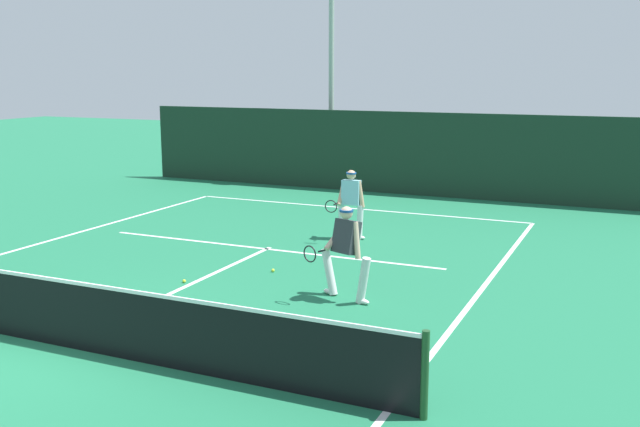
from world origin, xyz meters
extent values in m
plane|color=#1F704A|center=(0.00, 0.00, 0.00)|extent=(80.00, 80.00, 0.00)
cube|color=white|center=(0.00, 11.46, 0.00)|extent=(9.92, 0.10, 0.01)
cube|color=white|center=(4.96, 0.00, 0.00)|extent=(0.10, 22.91, 0.01)
cube|color=white|center=(0.00, 6.24, 0.00)|extent=(8.09, 0.10, 0.01)
cube|color=white|center=(0.00, 3.20, 0.00)|extent=(0.10, 6.40, 0.01)
cylinder|color=#1E4723|center=(5.39, 0.00, 0.53)|extent=(0.09, 0.09, 1.05)
cube|color=black|center=(0.00, 0.00, 0.48)|extent=(10.70, 0.02, 0.96)
cube|color=white|center=(0.00, 0.00, 0.98)|extent=(10.70, 0.03, 0.05)
cylinder|color=silver|center=(3.31, 3.55, 0.41)|extent=(0.32, 0.23, 0.83)
cylinder|color=silver|center=(2.57, 3.82, 0.41)|extent=(0.38, 0.26, 0.83)
ellipsoid|color=white|center=(3.31, 3.55, 0.04)|extent=(0.28, 0.19, 0.09)
ellipsoid|color=white|center=(2.57, 3.82, 0.04)|extent=(0.28, 0.19, 0.09)
cube|color=#2D3338|center=(2.94, 3.68, 1.10)|extent=(0.51, 0.47, 0.61)
cylinder|color=beige|center=(3.16, 3.60, 1.08)|extent=(0.19, 0.15, 0.63)
cylinder|color=beige|center=(2.72, 3.76, 1.08)|extent=(0.28, 0.55, 0.46)
sphere|color=beige|center=(2.94, 3.68, 1.51)|extent=(0.22, 0.22, 0.22)
cylinder|color=#19478C|center=(2.94, 3.68, 1.55)|extent=(0.30, 0.30, 0.04)
cylinder|color=black|center=(2.58, 3.55, 0.86)|extent=(0.12, 0.26, 0.03)
torus|color=black|center=(2.47, 3.23, 0.86)|extent=(0.28, 0.12, 0.29)
cylinder|color=silver|center=(1.54, 7.95, 0.41)|extent=(0.19, 0.16, 0.82)
cylinder|color=silver|center=(1.10, 7.92, 0.41)|extent=(0.20, 0.16, 0.82)
ellipsoid|color=white|center=(1.54, 7.95, 0.04)|extent=(0.27, 0.13, 0.09)
ellipsoid|color=white|center=(1.10, 7.92, 0.04)|extent=(0.27, 0.13, 0.09)
cube|color=#8CCCE0|center=(1.32, 7.94, 1.10)|extent=(0.44, 0.28, 0.58)
cylinder|color=tan|center=(1.56, 7.95, 1.07)|extent=(0.20, 0.11, 0.63)
cylinder|color=tan|center=(1.09, 7.92, 1.07)|extent=(0.13, 0.46, 0.56)
sphere|color=tan|center=(1.32, 7.94, 1.51)|extent=(0.22, 0.22, 0.22)
cylinder|color=#19478C|center=(1.32, 7.94, 1.55)|extent=(0.25, 0.25, 0.04)
cylinder|color=black|center=(1.06, 7.67, 0.86)|extent=(0.05, 0.26, 0.03)
torus|color=black|center=(1.08, 7.33, 0.86)|extent=(0.29, 0.04, 0.29)
sphere|color=#D1E033|center=(1.00, 4.66, 0.03)|extent=(0.07, 0.07, 0.07)
sphere|color=#D1E033|center=(-0.16, 3.34, 0.03)|extent=(0.07, 0.07, 0.07)
cube|color=#183123|center=(0.00, 14.42, 1.30)|extent=(17.54, 0.12, 2.61)
cylinder|color=#9EA39E|center=(-2.45, 15.49, 3.35)|extent=(0.18, 0.18, 6.69)
camera|label=1|loc=(7.42, -7.34, 3.86)|focal=40.46mm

